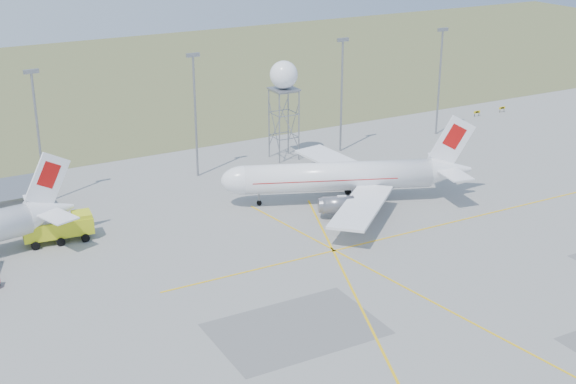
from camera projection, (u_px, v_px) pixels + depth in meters
ground at (532, 346)px, 83.81m from camera, size 400.00×400.00×0.00m
grass_strip at (119, 81)px, 198.39m from camera, size 400.00×120.00×0.03m
mast_a at (37, 126)px, 117.75m from camera, size 2.20×0.50×20.50m
mast_b at (195, 105)px, 129.02m from camera, size 2.20×0.50×20.50m
mast_c at (342, 86)px, 141.65m from camera, size 2.20×0.50×20.50m
mast_d at (440, 73)px, 151.58m from camera, size 2.20×0.50×20.50m
taxi_sign_near at (477, 112)px, 167.50m from camera, size 1.60×0.17×1.20m
taxi_sign_far at (502, 108)px, 170.66m from camera, size 1.60×0.17×1.20m
airliner_main at (342, 177)px, 120.87m from camera, size 37.13×34.77×13.13m
radar_tower at (284, 105)px, 138.41m from camera, size 4.81×4.81×17.41m
fire_truck at (60, 229)px, 108.09m from camera, size 9.45×4.41×3.68m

